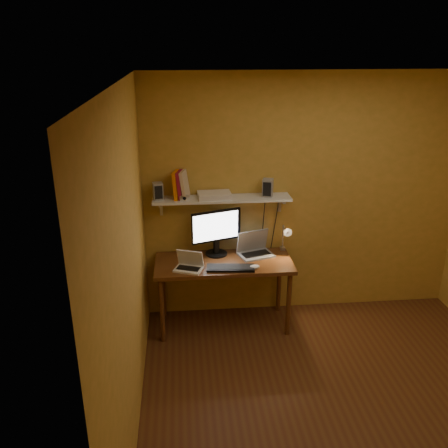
{
  "coord_description": "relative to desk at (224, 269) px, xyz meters",
  "views": [
    {
      "loc": [
        -1.3,
        -3.08,
        2.84
      ],
      "look_at": [
        -0.9,
        1.18,
        1.2
      ],
      "focal_mm": 38.0,
      "sensor_mm": 36.0,
      "label": 1
    }
  ],
  "objects": [
    {
      "name": "desk_lamp",
      "position": [
        0.66,
        0.13,
        0.29
      ],
      "size": [
        0.09,
        0.23,
        0.38
      ],
      "color": "silver",
      "rests_on": "desk"
    },
    {
      "name": "books",
      "position": [
        -0.41,
        0.21,
        0.85
      ],
      "size": [
        0.18,
        0.2,
        0.28
      ],
      "color": "orange",
      "rests_on": "wall_shelf"
    },
    {
      "name": "router",
      "position": [
        -0.08,
        0.19,
        0.74
      ],
      "size": [
        0.34,
        0.24,
        0.06
      ],
      "primitive_type": "cube",
      "rotation": [
        0.0,
        0.0,
        0.05
      ],
      "color": "silver",
      "rests_on": "wall_shelf"
    },
    {
      "name": "desk",
      "position": [
        0.0,
        0.0,
        0.0
      ],
      "size": [
        1.4,
        0.6,
        0.75
      ],
      "color": "#5F2F16",
      "rests_on": "ground"
    },
    {
      "name": "mouse",
      "position": [
        0.29,
        -0.19,
        0.1
      ],
      "size": [
        0.12,
        0.08,
        0.04
      ],
      "primitive_type": "ellipsoid",
      "rotation": [
        0.0,
        0.0,
        0.18
      ],
      "color": "silver",
      "rests_on": "desk"
    },
    {
      "name": "wall_shelf",
      "position": [
        0.0,
        0.19,
        0.69
      ],
      "size": [
        1.4,
        0.25,
        0.21
      ],
      "color": "silver",
      "rests_on": "room"
    },
    {
      "name": "monitor",
      "position": [
        -0.06,
        0.18,
        0.36
      ],
      "size": [
        0.52,
        0.29,
        0.49
      ],
      "rotation": [
        0.0,
        0.0,
        0.32
      ],
      "color": "black",
      "rests_on": "desk"
    },
    {
      "name": "laptop",
      "position": [
        0.34,
        0.15,
        0.15
      ],
      "size": [
        0.4,
        0.34,
        0.26
      ],
      "rotation": [
        0.0,
        0.0,
        0.31
      ],
      "color": "gray",
      "rests_on": "desk"
    },
    {
      "name": "shelf_camera",
      "position": [
        -0.39,
        0.13,
        0.74
      ],
      "size": [
        0.09,
        0.06,
        0.05
      ],
      "color": "silver",
      "rests_on": "wall_shelf"
    },
    {
      "name": "room",
      "position": [
        0.89,
        -1.28,
        0.64
      ],
      "size": [
        3.44,
        3.24,
        2.64
      ],
      "color": "#563216",
      "rests_on": "ground"
    },
    {
      "name": "netbook",
      "position": [
        -0.35,
        -0.14,
        0.14
      ],
      "size": [
        0.31,
        0.27,
        0.2
      ],
      "rotation": [
        0.0,
        0.0,
        -0.37
      ],
      "color": "silver",
      "rests_on": "desk"
    },
    {
      "name": "speaker_right",
      "position": [
        0.47,
        0.19,
        0.8
      ],
      "size": [
        0.13,
        0.13,
        0.18
      ],
      "primitive_type": "cube",
      "rotation": [
        0.0,
        0.0,
        -0.31
      ],
      "color": "gray",
      "rests_on": "wall_shelf"
    },
    {
      "name": "keyboard",
      "position": [
        0.05,
        -0.18,
        0.1
      ],
      "size": [
        0.48,
        0.2,
        0.03
      ],
      "primitive_type": "cube",
      "rotation": [
        0.0,
        0.0,
        -0.1
      ],
      "color": "black",
      "rests_on": "desk"
    },
    {
      "name": "speaker_left",
      "position": [
        -0.64,
        0.2,
        0.8
      ],
      "size": [
        0.11,
        0.11,
        0.17
      ],
      "primitive_type": "cube",
      "rotation": [
        0.0,
        0.0,
        0.19
      ],
      "color": "gray",
      "rests_on": "wall_shelf"
    }
  ]
}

